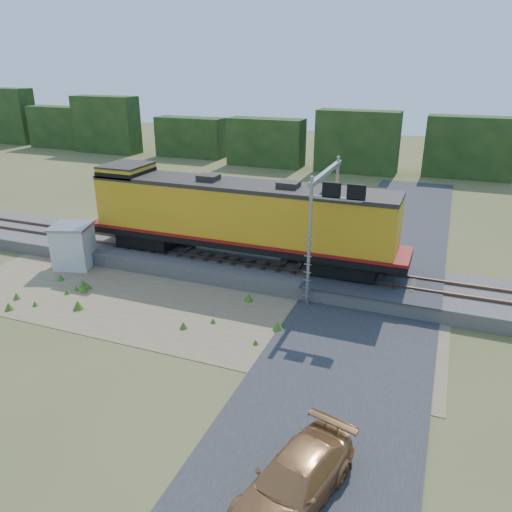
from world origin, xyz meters
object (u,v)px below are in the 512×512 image
at_px(shed, 73,246).
at_px(locomotive, 235,216).
at_px(signal_gantry, 328,200).
at_px(car, 294,481).

bearing_deg(shed, locomotive, -1.26).
xyz_separation_m(locomotive, signal_gantry, (5.52, -0.65, 1.66)).
height_order(signal_gantry, car, signal_gantry).
relative_size(locomotive, car, 4.02).
bearing_deg(signal_gantry, locomotive, 173.25).
bearing_deg(car, shed, 161.17).
bearing_deg(locomotive, car, -60.89).
height_order(locomotive, signal_gantry, signal_gantry).
bearing_deg(signal_gantry, shed, -171.27).
bearing_deg(car, locomotive, 134.12).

